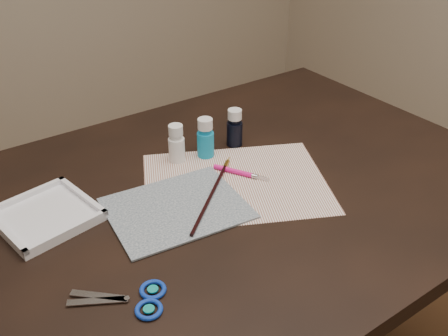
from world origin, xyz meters
TOP-DOWN VIEW (x-y plane):
  - table at (0.00, 0.00)m, footprint 1.30×0.90m
  - paper at (0.03, -0.00)m, footprint 0.49×0.45m
  - canvas at (-0.13, -0.01)m, footprint 0.29×0.25m
  - paint_bottle_white at (-0.03, 0.16)m, footprint 0.05×0.05m
  - paint_bottle_cyan at (0.04, 0.14)m, footprint 0.05×0.05m
  - paint_bottle_navy at (0.13, 0.14)m, footprint 0.05×0.05m
  - paintbrush at (-0.04, -0.01)m, footprint 0.24×0.20m
  - craft_knife at (0.06, 0.02)m, footprint 0.08×0.13m
  - scissors at (-0.34, -0.18)m, footprint 0.20×0.16m
  - palette_tray at (-0.36, 0.11)m, footprint 0.20×0.20m

SIDE VIEW (x-z plane):
  - table at x=0.00m, z-range 0.00..0.75m
  - paper at x=0.03m, z-range 0.75..0.75m
  - canvas at x=-0.13m, z-range 0.75..0.76m
  - scissors at x=-0.34m, z-range 0.75..0.76m
  - craft_knife at x=0.06m, z-range 0.75..0.76m
  - paintbrush at x=-0.04m, z-range 0.76..0.77m
  - palette_tray at x=-0.36m, z-range 0.75..0.77m
  - paint_bottle_white at x=-0.03m, z-range 0.75..0.84m
  - paint_bottle_navy at x=0.13m, z-range 0.75..0.85m
  - paint_bottle_cyan at x=0.04m, z-range 0.75..0.85m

